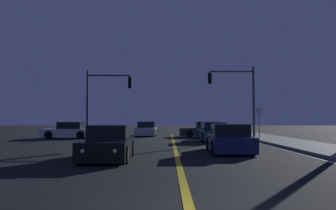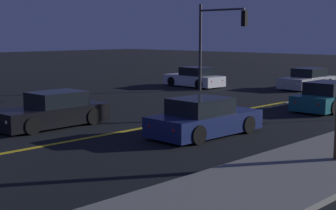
# 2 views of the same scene
# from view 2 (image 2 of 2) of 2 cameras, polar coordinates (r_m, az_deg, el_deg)

# --- Properties ---
(lane_line_center) EXTENTS (0.20, 37.18, 0.01)m
(lane_line_center) POSITION_cam_2_polar(r_m,az_deg,el_deg) (19.39, -1.28, -2.34)
(lane_line_center) COLOR gold
(lane_line_center) RESTS_ON ground
(lane_line_edge_right) EXTENTS (0.16, 37.18, 0.01)m
(lane_line_edge_right) POSITION_cam_2_polar(r_m,az_deg,el_deg) (15.97, 13.00, -4.82)
(lane_line_edge_right) COLOR white
(lane_line_edge_right) RESTS_ON ground
(car_following_oncoming_black) EXTENTS (1.90, 4.48, 1.34)m
(car_following_oncoming_black) POSITION_cam_2_polar(r_m,az_deg,el_deg) (19.58, -13.08, -0.74)
(car_following_oncoming_black) COLOR black
(car_following_oncoming_black) RESTS_ON ground
(car_mid_block_navy) EXTENTS (2.04, 4.36, 1.34)m
(car_mid_block_navy) POSITION_cam_2_polar(r_m,az_deg,el_deg) (17.46, 4.16, -1.60)
(car_mid_block_navy) COLOR navy
(car_mid_block_navy) RESTS_ON ground
(car_lead_oncoming_silver) EXTENTS (1.99, 4.42, 1.34)m
(car_lead_oncoming_silver) POSITION_cam_2_polar(r_m,az_deg,el_deg) (33.71, 15.71, 2.80)
(car_lead_oncoming_silver) COLOR #B2B5BA
(car_lead_oncoming_silver) RESTS_ON ground
(car_distant_tail_white) EXTENTS (4.27, 2.01, 1.34)m
(car_distant_tail_white) POSITION_cam_2_polar(r_m,az_deg,el_deg) (33.79, 3.05, 3.10)
(car_distant_tail_white) COLOR silver
(car_distant_tail_white) RESTS_ON ground
(car_far_approaching_teal) EXTENTS (1.94, 4.70, 1.34)m
(car_far_approaching_teal) POSITION_cam_2_polar(r_m,az_deg,el_deg) (24.62, 18.06, 0.85)
(car_far_approaching_teal) COLOR #195960
(car_far_approaching_teal) RESTS_ON ground
(traffic_signal_far_left) EXTENTS (3.54, 0.28, 5.38)m
(traffic_signal_far_left) POSITION_cam_2_polar(r_m,az_deg,el_deg) (30.35, 5.60, 8.17)
(traffic_signal_far_left) COLOR #38383D
(traffic_signal_far_left) RESTS_ON ground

